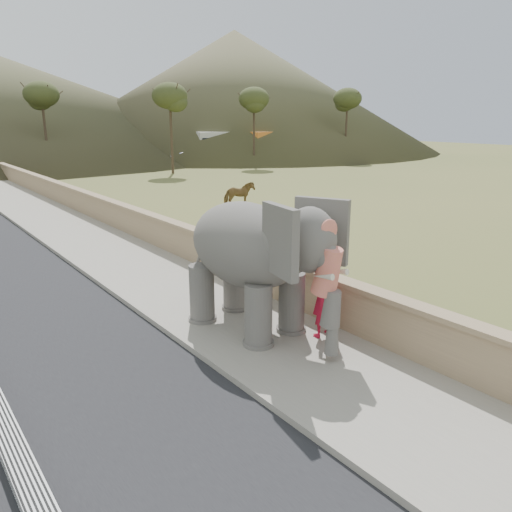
% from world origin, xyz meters
% --- Properties ---
extents(ground, '(160.00, 160.00, 0.00)m').
position_xyz_m(ground, '(0.00, 0.00, 0.00)').
color(ground, olive).
rests_on(ground, ground).
extents(walkway, '(3.00, 120.00, 0.15)m').
position_xyz_m(walkway, '(0.00, 10.00, 0.07)').
color(walkway, '#9E9687').
rests_on(walkway, ground).
extents(parapet, '(0.30, 120.00, 1.10)m').
position_xyz_m(parapet, '(1.65, 10.00, 0.55)').
color(parapet, tan).
rests_on(parapet, ground).
extents(cow, '(1.69, 1.10, 1.31)m').
position_xyz_m(cow, '(8.85, 12.42, 0.66)').
color(cow, brown).
rests_on(cow, ground).
extents(distant_car, '(4.56, 3.15, 1.44)m').
position_xyz_m(distant_car, '(18.49, 34.23, 0.72)').
color(distant_car, '#B3B3BA').
rests_on(distant_car, ground).
extents(bus_white, '(11.28, 5.17, 3.10)m').
position_xyz_m(bus_white, '(25.40, 34.40, 1.55)').
color(bus_white, beige).
rests_on(bus_white, ground).
extents(bus_orange, '(11.12, 3.07, 3.10)m').
position_xyz_m(bus_orange, '(29.92, 33.00, 1.55)').
color(bus_orange, orange).
rests_on(bus_orange, ground).
extents(hill_right, '(56.00, 56.00, 16.00)m').
position_xyz_m(hill_right, '(36.00, 52.00, 8.00)').
color(hill_right, brown).
rests_on(hill_right, ground).
extents(elephant_and_man, '(2.49, 4.14, 2.84)m').
position_xyz_m(elephant_and_man, '(0.02, -0.46, 1.56)').
color(elephant_and_man, slate).
rests_on(elephant_and_man, ground).
extents(trees, '(48.05, 42.44, 9.27)m').
position_xyz_m(trees, '(2.06, 27.75, 4.02)').
color(trees, '#473828').
rests_on(trees, ground).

